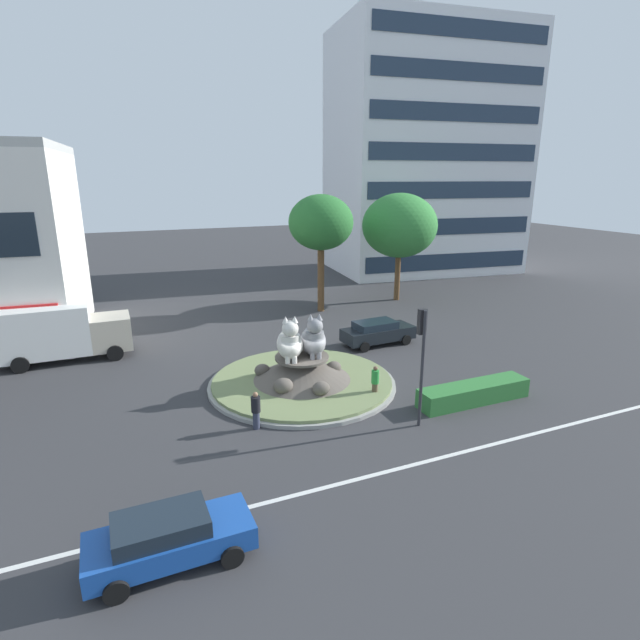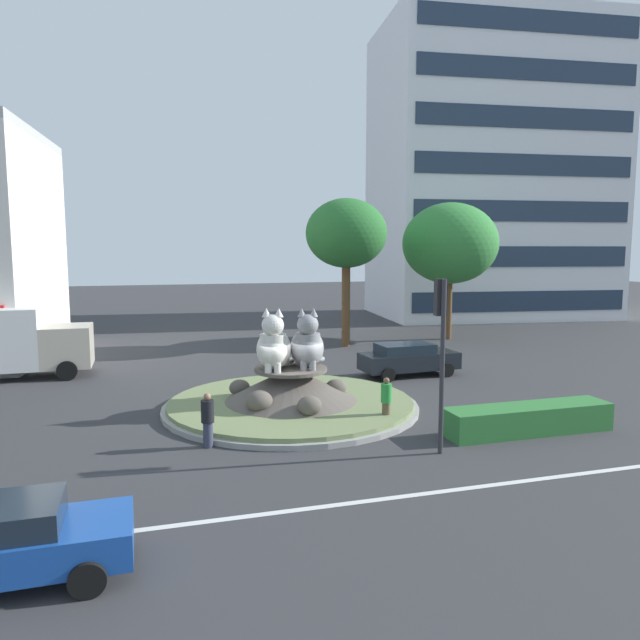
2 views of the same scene
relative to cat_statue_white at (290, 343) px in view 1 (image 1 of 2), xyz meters
The scene contains 15 objects.
ground_plane 2.48m from the cat_statue_white, ahead, with size 160.00×160.00×0.00m, color #333335.
lane_centreline 8.64m from the cat_statue_white, 85.48° to the right, with size 112.00×0.20×0.01m, color silver.
roundabout_island 1.93m from the cat_statue_white, ahead, with size 9.43×9.43×1.55m.
cat_statue_white is the anchor object (origin of this frame).
cat_statue_grey 1.27m from the cat_statue_white, ahead, with size 1.83×2.33×2.25m.
traffic_light_mast 6.88m from the cat_statue_white, 57.00° to the right, with size 0.33×0.46×5.06m.
office_tower 37.10m from the cat_statue_white, 46.10° to the left, with size 20.43×14.49×24.76m.
clipped_hedge_strip 9.00m from the cat_statue_white, 33.53° to the right, with size 5.64×1.20×0.90m, color #2D7033.
broadleaf_tree_behind_island 15.46m from the cat_statue_white, 61.05° to the left, with size 4.86×4.86×8.91m.
second_tree_near_tower 20.42m from the cat_statue_white, 43.46° to the left, with size 6.14×6.14×8.88m.
pedestrian_black_shirt 4.59m from the cat_statue_white, 129.08° to the right, with size 0.39×0.39×1.66m.
pedestrian_green_shirt 4.51m from the cat_statue_white, 38.59° to the right, with size 0.36×0.36×1.60m.
hatchback_near_shophouse 8.52m from the cat_statue_white, 29.79° to the left, with size 4.68×2.18×1.52m.
parked_car_right 12.06m from the cat_statue_white, 125.82° to the right, with size 4.45×2.02×1.47m.
delivery_box_truck 13.89m from the cat_statue_white, 141.13° to the left, with size 7.19×2.70×3.24m.
Camera 1 is at (-8.28, -21.81, 10.21)m, focal length 27.93 mm.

